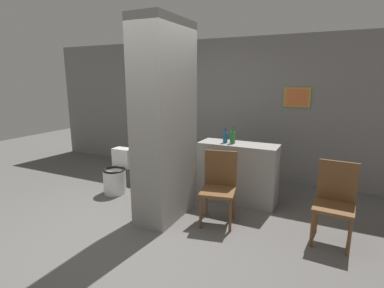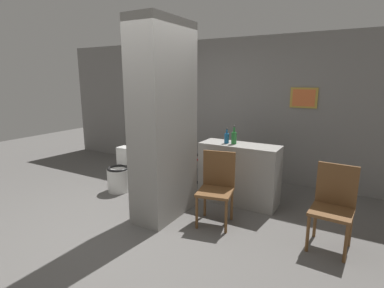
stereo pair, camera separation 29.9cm
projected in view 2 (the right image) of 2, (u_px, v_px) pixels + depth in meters
name	position (u px, v px, depth m)	size (l,w,h in m)	color
ground_plane	(137.00, 225.00, 3.88)	(14.00, 14.00, 0.00)	#5B5956
wall_back	(222.00, 108.00, 5.83)	(8.00, 0.09, 2.60)	gray
pillar_center	(164.00, 122.00, 3.96)	(0.50, 0.98, 2.60)	gray
counter_shelf	(239.00, 174.00, 4.53)	(1.18, 0.44, 0.91)	gray
toilet	(121.00, 173.00, 5.08)	(0.37, 0.53, 0.71)	white
chair_near_pillar	(217.00, 185.00, 3.90)	(0.51, 0.51, 0.94)	brown
chair_by_doorway	(333.00, 203.00, 3.32)	(0.45, 0.45, 0.94)	brown
bicycle	(179.00, 165.00, 5.44)	(1.72, 0.42, 0.68)	black
bottle_tall	(234.00, 137.00, 4.44)	(0.08, 0.08, 0.28)	#267233
bottle_short	(227.00, 138.00, 4.49)	(0.07, 0.07, 0.23)	#19598C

